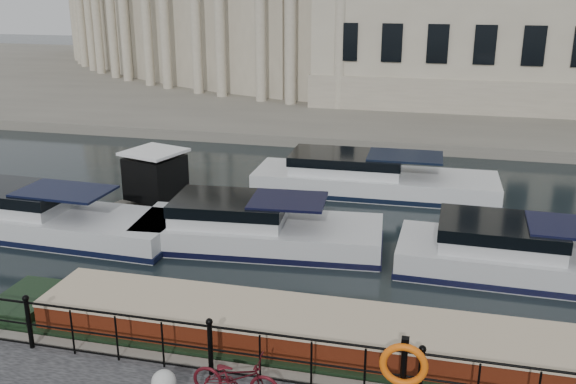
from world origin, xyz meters
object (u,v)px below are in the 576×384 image
object	(u,v)px
bicycle	(236,377)
narrowboat	(327,352)
harbour_hut	(156,181)
life_ring_post	(404,366)

from	to	relation	value
bicycle	narrowboat	world-z (taller)	bicycle
bicycle	harbour_hut	xyz separation A→B (m)	(-6.73, 11.05, -0.03)
life_ring_post	narrowboat	bearing A→B (deg)	133.11
bicycle	harbour_hut	size ratio (longest dim) A/B	0.54
bicycle	narrowboat	size ratio (longest dim) A/B	0.10
life_ring_post	narrowboat	xyz separation A→B (m)	(-1.69, 1.81, -1.06)
bicycle	life_ring_post	size ratio (longest dim) A/B	1.19
narrowboat	harbour_hut	distance (m)	11.95
narrowboat	bicycle	bearing A→B (deg)	-120.49
life_ring_post	harbour_hut	world-z (taller)	harbour_hut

